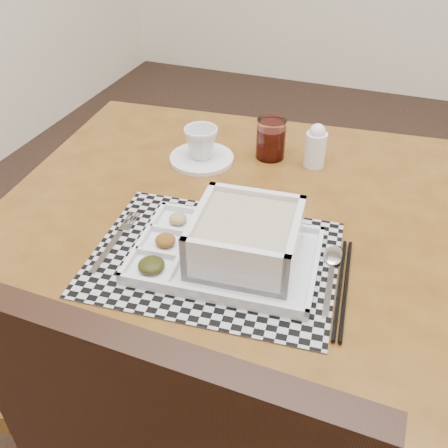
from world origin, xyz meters
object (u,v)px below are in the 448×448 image
(dining_table, at_px, (229,252))
(serving_tray, at_px, (239,244))
(juice_glass, at_px, (271,140))
(creamer_bottle, at_px, (316,146))
(cup, at_px, (201,143))

(dining_table, bearing_deg, serving_tray, -61.70)
(dining_table, height_order, juice_glass, juice_glass)
(dining_table, distance_m, creamer_bottle, 0.32)
(cup, bearing_deg, creamer_bottle, 27.61)
(cup, height_order, juice_glass, juice_glass)
(serving_tray, xyz_separation_m, cup, (-0.20, 0.31, 0.01))
(dining_table, height_order, cup, cup)
(cup, distance_m, juice_glass, 0.16)
(cup, distance_m, creamer_bottle, 0.26)
(serving_tray, relative_size, creamer_bottle, 3.28)
(dining_table, height_order, creamer_bottle, creamer_bottle)
(juice_glass, distance_m, creamer_bottle, 0.11)
(serving_tray, height_order, creamer_bottle, creamer_bottle)
(dining_table, bearing_deg, cup, 124.47)
(creamer_bottle, bearing_deg, cup, -164.53)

